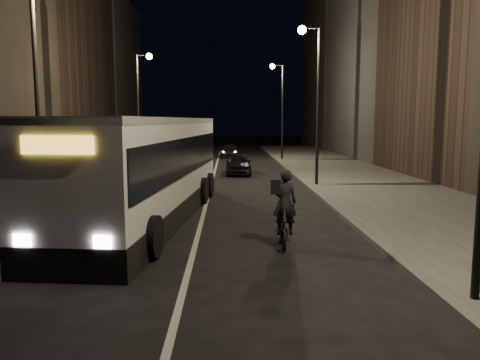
{
  "coord_description": "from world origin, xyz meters",
  "views": [
    {
      "loc": [
        0.95,
        -12.38,
        3.5
      ],
      "look_at": [
        1.34,
        3.32,
        1.5
      ],
      "focal_mm": 35.0,
      "sensor_mm": 36.0,
      "label": 1
    }
  ],
  "objects": [
    {
      "name": "streetlight_right_far",
      "position": [
        5.33,
        28.0,
        5.36
      ],
      "size": [
        1.2,
        0.44,
        8.12
      ],
      "color": "black",
      "rests_on": "sidewalk_right"
    },
    {
      "name": "streetlight_left_near",
      "position": [
        -5.33,
        4.0,
        5.36
      ],
      "size": [
        1.2,
        0.44,
        8.12
      ],
      "color": "black",
      "rests_on": "sidewalk_left"
    },
    {
      "name": "streetlight_right_mid",
      "position": [
        5.33,
        12.0,
        5.36
      ],
      "size": [
        1.2,
        0.44,
        8.12
      ],
      "color": "black",
      "rests_on": "sidewalk_right"
    },
    {
      "name": "building_row_right",
      "position": [
        16.0,
        27.5,
        10.5
      ],
      "size": [
        8.0,
        61.0,
        21.0
      ],
      "primitive_type": "cube",
      "color": "black",
      "rests_on": "ground"
    },
    {
      "name": "building_row_left",
      "position": [
        -16.0,
        28.5,
        11.0
      ],
      "size": [
        8.0,
        61.0,
        22.0
      ],
      "primitive_type": "cube",
      "color": "black",
      "rests_on": "ground"
    },
    {
      "name": "streetlight_left_far",
      "position": [
        -5.33,
        22.0,
        5.36
      ],
      "size": [
        1.2,
        0.44,
        8.12
      ],
      "color": "black",
      "rests_on": "sidewalk_left"
    },
    {
      "name": "sidewalk_right",
      "position": [
        8.5,
        14.0,
        0.08
      ],
      "size": [
        7.0,
        70.0,
        0.16
      ],
      "primitive_type": "cube",
      "color": "#363633",
      "rests_on": "ground"
    },
    {
      "name": "car_mid",
      "position": [
        -2.65,
        23.46,
        0.62
      ],
      "size": [
        1.83,
        3.92,
        1.24
      ],
      "primitive_type": "imported",
      "rotation": [
        0.0,
        0.0,
        3.28
      ],
      "color": "#343336",
      "rests_on": "ground"
    },
    {
      "name": "car_near",
      "position": [
        1.59,
        18.19,
        0.69
      ],
      "size": [
        1.65,
        4.06,
        1.38
      ],
      "primitive_type": "imported",
      "rotation": [
        0.0,
        0.0,
        -0.01
      ],
      "color": "black",
      "rests_on": "ground"
    },
    {
      "name": "car_far",
      "position": [
        1.02,
        32.36,
        0.6
      ],
      "size": [
        1.74,
        4.16,
        1.2
      ],
      "primitive_type": "imported",
      "rotation": [
        0.0,
        0.0,
        0.01
      ],
      "color": "black",
      "rests_on": "ground"
    },
    {
      "name": "ground",
      "position": [
        0.0,
        0.0,
        0.0
      ],
      "size": [
        180.0,
        180.0,
        0.0
      ],
      "primitive_type": "plane",
      "color": "black",
      "rests_on": "ground"
    },
    {
      "name": "cyclist_on_bicycle",
      "position": [
        2.49,
        0.37,
        0.73
      ],
      "size": [
        0.76,
        1.93,
        2.19
      ],
      "rotation": [
        0.0,
        0.0,
        -0.05
      ],
      "color": "black",
      "rests_on": "ground"
    },
    {
      "name": "sidewalk_left",
      "position": [
        -8.5,
        14.0,
        0.08
      ],
      "size": [
        7.0,
        70.0,
        0.16
      ],
      "primitive_type": "cube",
      "color": "#363633",
      "rests_on": "ground"
    },
    {
      "name": "city_bus",
      "position": [
        -1.9,
        4.09,
        1.96
      ],
      "size": [
        4.24,
        13.54,
        3.6
      ],
      "rotation": [
        0.0,
        0.0,
        -0.11
      ],
      "color": "silver",
      "rests_on": "ground"
    },
    {
      "name": "streetlight_right_near",
      "position": [
        5.33,
        -4.0,
        5.36
      ],
      "size": [
        1.2,
        0.44,
        8.12
      ],
      "color": "black",
      "rests_on": "sidewalk_right"
    }
  ]
}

